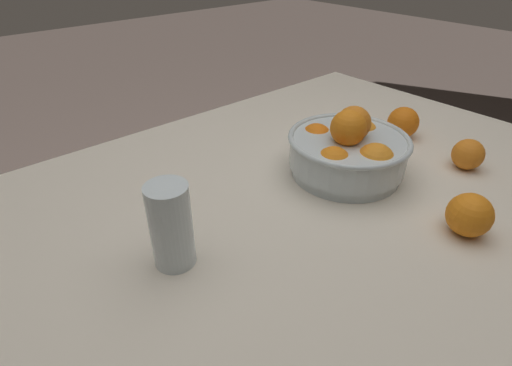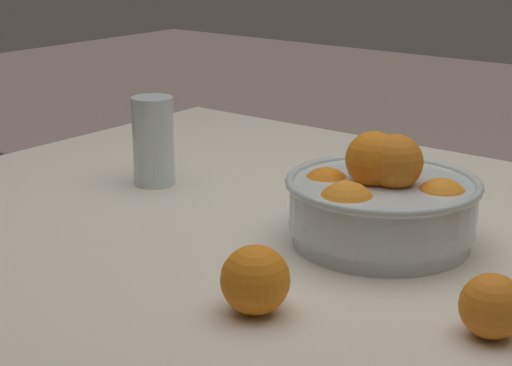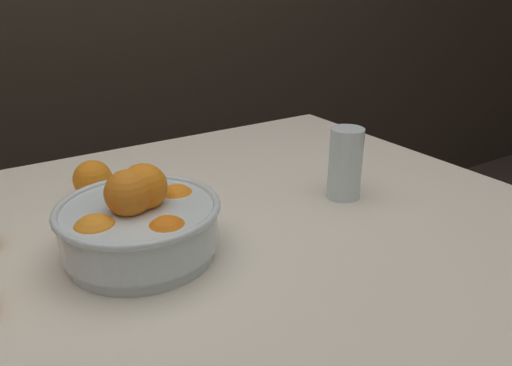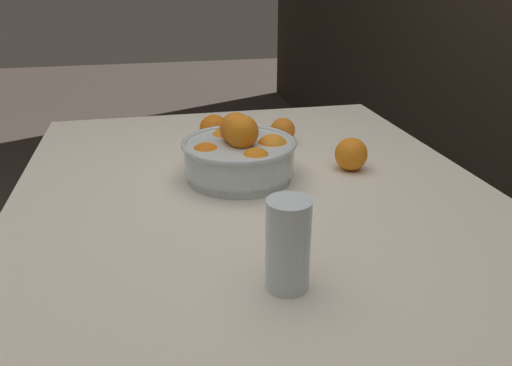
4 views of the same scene
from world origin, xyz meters
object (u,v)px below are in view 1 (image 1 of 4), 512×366
Objects in this scene: orange_loose_near_bowl at (468,154)px; orange_loose_front at (403,122)px; juice_glass at (171,228)px; orange_loose_aside at (469,215)px; fruit_bowl at (348,151)px.

orange_loose_near_bowl is 0.87× the size of orange_loose_front.
juice_glass reaches higher than orange_loose_near_bowl.
juice_glass is 1.86× the size of orange_loose_aside.
fruit_bowl is at bearing 179.19° from juice_glass.
fruit_bowl is 0.44m from juice_glass.
orange_loose_aside is at bearing 25.24° from orange_loose_near_bowl.
juice_glass is 0.52m from orange_loose_aside.
orange_loose_near_bowl is 0.19m from orange_loose_front.
juice_glass is at bearing -14.33° from orange_loose_near_bowl.
orange_loose_near_bowl is at bearing 144.57° from fruit_bowl.
orange_loose_aside is (0.23, 0.11, 0.00)m from orange_loose_near_bowl.
orange_loose_near_bowl is (-0.23, 0.16, -0.02)m from fruit_bowl.
orange_loose_near_bowl is at bearing 79.46° from orange_loose_front.
fruit_bowl reaches higher than orange_loose_aside.
juice_glass is at bearing -32.70° from orange_loose_aside.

